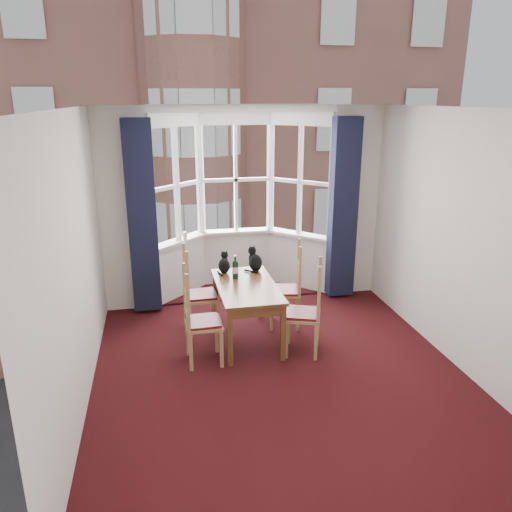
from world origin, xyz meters
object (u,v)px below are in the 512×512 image
object	(u,v)px
chair_left_near	(195,324)
wine_bottle	(235,268)
cat_left	(224,264)
chair_left_far	(194,297)
chair_right_far	(292,292)
cat_right	(255,261)
dining_table	(246,292)
candle_tall	(185,236)
chair_right_near	(311,315)

from	to	relation	value
chair_left_near	wine_bottle	distance (m)	0.98
cat_left	wine_bottle	distance (m)	0.27
cat_left	chair_left_far	bearing A→B (deg)	-161.09
chair_right_far	cat_right	xyz separation A→B (m)	(-0.45, 0.22, 0.38)
dining_table	cat_left	size ratio (longest dim) A/B	4.58
dining_table	chair_right_far	bearing A→B (deg)	23.20
chair_left_far	chair_right_far	bearing A→B (deg)	-3.13
chair_left_near	candle_tall	world-z (taller)	candle_tall
chair_left_far	wine_bottle	size ratio (longest dim) A/B	3.07
cat_right	dining_table	bearing A→B (deg)	-112.31
chair_right_far	cat_left	world-z (taller)	cat_left
dining_table	cat_left	bearing A→B (deg)	112.50
chair_left_near	chair_left_far	xyz separation A→B (m)	(0.05, 0.81, 0.00)
candle_tall	cat_right	bearing A→B (deg)	-53.95
chair_right_near	chair_right_far	size ratio (longest dim) A/B	1.00
dining_table	chair_left_far	bearing A→B (deg)	150.53
wine_bottle	cat_right	bearing A→B (deg)	39.95
chair_right_near	candle_tall	world-z (taller)	candle_tall
chair_right_near	chair_right_far	xyz separation A→B (m)	(-0.02, 0.77, 0.00)
dining_table	chair_right_far	xyz separation A→B (m)	(0.65, 0.28, -0.16)
chair_right_near	chair_left_far	bearing A→B (deg)	146.96
wine_bottle	candle_tall	bearing A→B (deg)	110.90
dining_table	chair_left_near	bearing A→B (deg)	-145.41
cat_right	chair_right_near	bearing A→B (deg)	-64.79
dining_table	candle_tall	xyz separation A→B (m)	(-0.63, 1.65, 0.30)
chair_right_far	dining_table	bearing A→B (deg)	-156.80
dining_table	cat_left	distance (m)	0.57
chair_right_far	cat_left	size ratio (longest dim) A/B	3.17
chair_left_near	chair_left_far	bearing A→B (deg)	86.57
chair_left_near	wine_bottle	xyz separation A→B (m)	(0.57, 0.71, 0.38)
chair_right_far	cat_right	world-z (taller)	cat_right
chair_left_near	cat_left	xyz separation A→B (m)	(0.46, 0.95, 0.36)
chair_left_near	wine_bottle	bearing A→B (deg)	51.12
chair_left_far	chair_right_near	size ratio (longest dim) A/B	1.00
cat_left	chair_left_near	bearing A→B (deg)	-115.96
chair_left_far	cat_right	xyz separation A→B (m)	(0.82, 0.15, 0.38)
dining_table	cat_left	xyz separation A→B (m)	(-0.20, 0.49, 0.20)
chair_left_far	chair_right_far	distance (m)	1.27
cat_left	cat_right	bearing A→B (deg)	1.25
cat_right	chair_left_far	bearing A→B (deg)	-169.61
chair_right_near	cat_right	bearing A→B (deg)	115.21
chair_right_near	wine_bottle	bearing A→B (deg)	136.14
chair_right_near	wine_bottle	distance (m)	1.13
chair_left_near	chair_right_near	bearing A→B (deg)	-1.25
dining_table	chair_right_near	bearing A→B (deg)	-36.09
chair_left_far	chair_right_near	distance (m)	1.53
wine_bottle	chair_right_far	bearing A→B (deg)	2.44
candle_tall	chair_left_far	bearing A→B (deg)	-89.43
wine_bottle	candle_tall	xyz separation A→B (m)	(-0.53, 1.40, 0.08)
dining_table	wine_bottle	size ratio (longest dim) A/B	4.45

